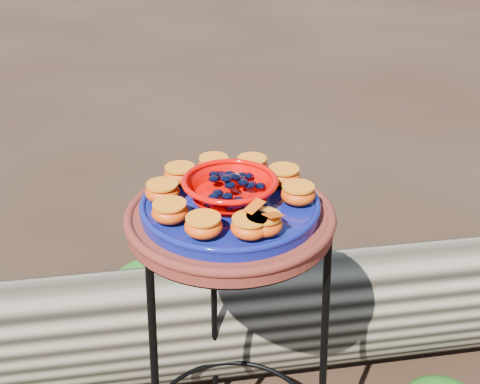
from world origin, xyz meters
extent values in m
cylinder|color=maroon|center=(0.00, 0.00, 0.72)|extent=(0.40, 0.40, 0.03)
cylinder|color=#011557|center=(0.00, 0.00, 0.74)|extent=(0.35, 0.35, 0.02)
ellipsoid|color=red|center=(0.03, -0.13, 0.77)|extent=(0.07, 0.07, 0.04)
ellipsoid|color=red|center=(0.13, -0.03, 0.77)|extent=(0.07, 0.07, 0.04)
ellipsoid|color=red|center=(0.12, 0.05, 0.77)|extent=(0.07, 0.07, 0.04)
ellipsoid|color=red|center=(0.07, 0.11, 0.77)|extent=(0.07, 0.07, 0.04)
ellipsoid|color=red|center=(-0.01, 0.13, 0.77)|extent=(0.07, 0.07, 0.04)
ellipsoid|color=red|center=(-0.08, 0.10, 0.77)|extent=(0.07, 0.07, 0.04)
ellipsoid|color=red|center=(-0.13, 0.03, 0.77)|extent=(0.07, 0.07, 0.04)
ellipsoid|color=red|center=(-0.12, -0.05, 0.77)|extent=(0.07, 0.07, 0.04)
ellipsoid|color=red|center=(-0.07, -0.11, 0.77)|extent=(0.07, 0.07, 0.04)
ellipsoid|color=red|center=(0.01, -0.13, 0.77)|extent=(0.07, 0.07, 0.04)
ellipsoid|color=#235A16|center=(-0.11, 0.64, 0.09)|extent=(0.35, 0.35, 0.18)
camera|label=1|loc=(-0.21, -0.99, 1.32)|focal=45.00mm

